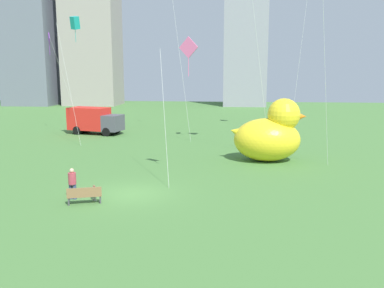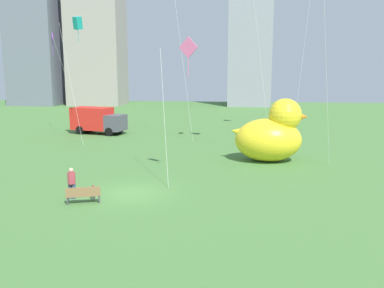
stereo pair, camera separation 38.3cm
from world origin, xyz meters
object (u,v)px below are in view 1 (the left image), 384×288
object	(u,v)px
box_truck	(94,121)
kite_pink	(187,53)
park_bench	(84,195)
person_child	(94,192)
giant_inflatable_duck	(270,135)
kite_teal	(75,24)
kite_purple	(50,43)
person_adult	(72,182)

from	to	relation	value
box_truck	kite_pink	world-z (taller)	kite_pink
park_bench	person_child	distance (m)	0.68
kite_pink	giant_inflatable_duck	bearing A→B (deg)	47.57
kite_pink	kite_teal	xyz separation A→B (m)	(-11.54, 12.50, 3.14)
giant_inflatable_duck	kite_purple	distance (m)	26.39
kite_teal	person_adult	bearing A→B (deg)	-70.91
giant_inflatable_duck	kite_pink	size ratio (longest dim) A/B	0.65
person_adult	kite_purple	xyz separation A→B (m)	(-10.85, 22.76, 8.75)
box_truck	person_child	bearing A→B (deg)	-71.59
person_child	box_truck	xyz separation A→B (m)	(-7.57, 22.74, 0.97)
kite_purple	kite_pink	bearing A→B (deg)	-47.93
park_bench	box_truck	distance (m)	24.46
person_child	kite_pink	xyz separation A→B (m)	(4.44, 4.61, 7.37)
giant_inflatable_duck	kite_pink	distance (m)	10.15
person_adult	kite_purple	world-z (taller)	kite_purple
person_child	box_truck	size ratio (longest dim) A/B	0.14
box_truck	person_adult	bearing A→B (deg)	-74.32
kite_purple	kite_pink	distance (m)	24.73
box_truck	kite_teal	distance (m)	11.08
park_bench	kite_pink	distance (m)	10.19
kite_purple	kite_teal	bearing A→B (deg)	-49.37
person_adult	kite_teal	bearing A→B (deg)	109.09
person_child	kite_pink	world-z (taller)	kite_pink
box_truck	kite_purple	bearing A→B (deg)	177.72
kite_purple	park_bench	bearing A→B (deg)	-63.42
person_adult	kite_pink	distance (m)	9.98
person_adult	park_bench	bearing A→B (deg)	-39.57
kite_teal	kite_purple	bearing A→B (deg)	130.63
giant_inflatable_duck	kite_purple	size ratio (longest dim) A/B	0.53
person_adult	box_truck	bearing A→B (deg)	105.68
person_adult	kite_teal	size ratio (longest dim) A/B	0.14
park_bench	person_child	size ratio (longest dim) A/B	2.10
box_truck	kite_purple	size ratio (longest dim) A/B	0.58
person_child	kite_purple	size ratio (longest dim) A/B	0.08
person_child	kite_purple	bearing A→B (deg)	117.80
park_bench	kite_teal	bearing A→B (deg)	110.96
kite_pink	kite_teal	world-z (taller)	kite_teal
giant_inflatable_duck	kite_pink	xyz separation A→B (m)	(-5.61, -6.14, 5.81)
park_bench	kite_purple	xyz separation A→B (m)	(-11.77, 23.52, 9.20)
giant_inflatable_duck	kite_teal	world-z (taller)	kite_teal
kite_purple	box_truck	bearing A→B (deg)	-2.28
person_child	kite_teal	world-z (taller)	kite_teal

